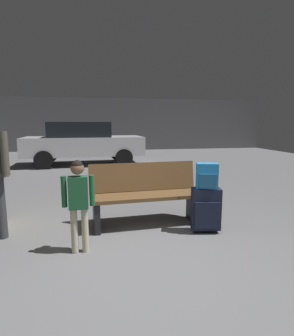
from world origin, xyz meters
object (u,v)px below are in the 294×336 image
at_px(backpack_bright, 207,176).
at_px(child, 78,197).
at_px(bench, 146,195).
at_px(suitcase, 206,209).
at_px(parked_car_far, 83,142).

relative_size(backpack_bright, child, 0.32).
height_order(bench, suitcase, bench).
distance_m(backpack_bright, child, 1.68).
height_order(suitcase, backpack_bright, backpack_bright).
height_order(suitcase, child, child).
relative_size(suitcase, parked_car_far, 0.14).
xyz_separation_m(bench, parked_car_far, (-1.16, 6.27, 0.36)).
distance_m(bench, backpack_bright, 0.93).
distance_m(bench, parked_car_far, 6.39).
xyz_separation_m(suitcase, backpack_bright, (-0.00, -0.00, 0.45)).
distance_m(bench, suitcase, 0.88).
bearing_deg(backpack_bright, bench, 148.97).
xyz_separation_m(child, parked_car_far, (-0.26, 7.03, 0.15)).
distance_m(suitcase, parked_car_far, 7.00).
bearing_deg(child, suitcase, 10.61).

